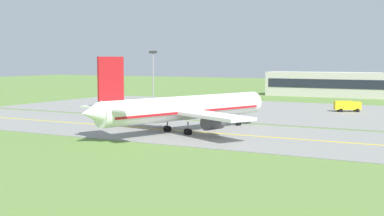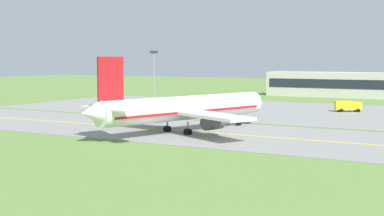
{
  "view_description": "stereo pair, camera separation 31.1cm",
  "coord_description": "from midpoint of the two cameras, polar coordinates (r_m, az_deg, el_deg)",
  "views": [
    {
      "loc": [
        48.99,
        -78.71,
        12.29
      ],
      "look_at": [
        6.15,
        0.94,
        4.0
      ],
      "focal_mm": 49.73,
      "sensor_mm": 36.0,
      "label": 1
    },
    {
      "loc": [
        49.26,
        -78.56,
        12.29
      ],
      "look_at": [
        6.15,
        0.94,
        4.0
      ],
      "focal_mm": 49.73,
      "sensor_mm": 36.0,
      "label": 2
    }
  ],
  "objects": [
    {
      "name": "apron_pad",
      "position": [
        127.41,
        10.45,
        -0.36
      ],
      "size": [
        140.0,
        52.0,
        0.1
      ],
      "primitive_type": "cube",
      "color": "gray",
      "rests_on": "ground"
    },
    {
      "name": "apron_light_mast",
      "position": [
        151.57,
        -4.06,
        4.1
      ],
      "size": [
        2.4,
        0.5,
        14.7
      ],
      "color": "gray",
      "rests_on": "ground"
    },
    {
      "name": "service_truck_baggage",
      "position": [
        129.29,
        16.43,
        0.25
      ],
      "size": [
        6.29,
        4.45,
        2.6
      ],
      "color": "yellow",
      "rests_on": "ground"
    },
    {
      "name": "terminal_building",
      "position": [
        179.84,
        17.12,
        2.38
      ],
      "size": [
        57.11,
        9.75,
        9.29
      ],
      "color": "beige",
      "rests_on": "ground"
    },
    {
      "name": "ground_plane",
      "position": [
        93.53,
        -3.5,
        -2.32
      ],
      "size": [
        500.0,
        500.0,
        0.0
      ],
      "primitive_type": "plane",
      "color": "olive"
    },
    {
      "name": "taxiway_strip",
      "position": [
        93.52,
        -3.5,
        -2.29
      ],
      "size": [
        240.0,
        28.0,
        0.1
      ],
      "primitive_type": "cube",
      "color": "gray",
      "rests_on": "ground"
    },
    {
      "name": "service_truck_fuel",
      "position": [
        145.5,
        2.39,
        0.99
      ],
      "size": [
        6.23,
        3.01,
        2.6
      ],
      "color": "orange",
      "rests_on": "ground"
    },
    {
      "name": "airplane_lead",
      "position": [
        88.73,
        -0.75,
        -0.04
      ],
      "size": [
        31.64,
        38.47,
        12.7
      ],
      "color": "white",
      "rests_on": "ground"
    },
    {
      "name": "taxiway_centreline",
      "position": [
        93.52,
        -3.5,
        -2.26
      ],
      "size": [
        220.0,
        0.6,
        0.01
      ],
      "primitive_type": "cube",
      "color": "yellow",
      "rests_on": "taxiway_strip"
    }
  ]
}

